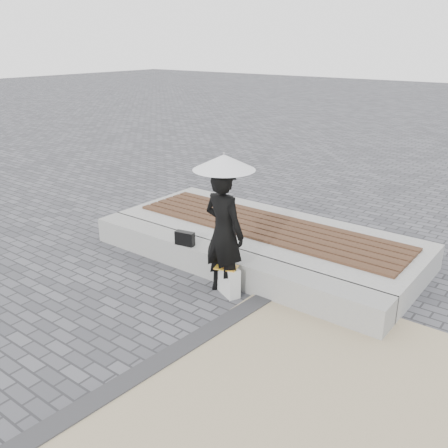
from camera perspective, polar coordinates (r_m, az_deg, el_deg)
The scene contains 10 objects.
ground at distance 6.25m, azimuth -9.46°, elevation -11.15°, with size 80.00×80.00×0.00m, color #535359.
edging_band at distance 5.49m, azimuth -7.79°, elevation -15.75°, with size 0.25×5.20×0.04m, color #333335.
seating_ledge at distance 7.19m, azimuth -0.25°, elevation -4.59°, with size 5.00×0.45×0.40m, color #969691.
timber_platform at distance 8.09m, azimuth 4.97°, elevation -1.70°, with size 5.00×2.00×0.40m, color #ACABA6.
timber_decking at distance 8.01m, azimuth 5.02°, elevation -0.24°, with size 4.60×1.20×0.04m, color brown, non-canonical shape.
woman at distance 6.46m, azimuth 0.00°, elevation -1.03°, with size 0.64×0.42×1.75m, color black.
parasol at distance 6.17m, azimuth 0.00°, elevation 7.19°, with size 0.80×0.80×1.02m.
handbag at distance 7.28m, azimuth -4.57°, elevation -1.67°, with size 0.30×0.10×0.21m, color black.
canvas_tote at distance 6.69m, azimuth 0.51°, elevation -6.52°, with size 0.39×0.16×0.41m, color beige.
magazine at distance 6.57m, azimuth 0.25°, elevation -5.05°, with size 0.30×0.22×0.01m, color #D74D33.
Camera 1 is at (3.99, -3.54, 3.26)m, focal length 39.38 mm.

